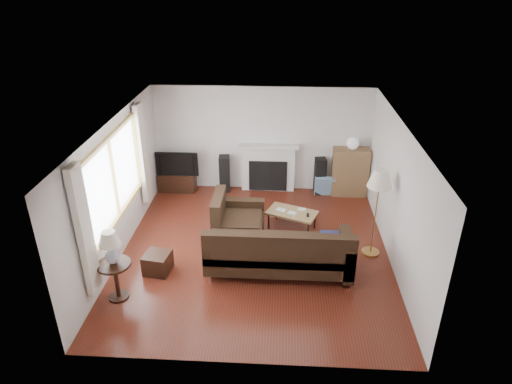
# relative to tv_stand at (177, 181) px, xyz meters

# --- Properties ---
(room) EXTENTS (5.10, 5.60, 2.54)m
(room) POSITION_rel_tv_stand_xyz_m (2.03, -2.50, 1.03)
(room) COLOR #581F13
(room) RESTS_ON ground
(window) EXTENTS (0.12, 2.74, 1.54)m
(window) POSITION_rel_tv_stand_xyz_m (-0.42, -2.70, 1.33)
(window) COLOR olive
(window) RESTS_ON room
(curtain_near) EXTENTS (0.10, 0.35, 2.10)m
(curtain_near) POSITION_rel_tv_stand_xyz_m (-0.37, -4.22, 1.18)
(curtain_near) COLOR silver
(curtain_near) RESTS_ON room
(curtain_far) EXTENTS (0.10, 0.35, 2.10)m
(curtain_far) POSITION_rel_tv_stand_xyz_m (-0.37, -1.18, 1.18)
(curtain_far) COLOR silver
(curtain_far) RESTS_ON room
(fireplace) EXTENTS (1.40, 0.26, 1.15)m
(fireplace) POSITION_rel_tv_stand_xyz_m (2.18, 0.14, 0.35)
(fireplace) COLOR white
(fireplace) RESTS_ON room
(tv_stand) EXTENTS (0.88, 0.40, 0.44)m
(tv_stand) POSITION_rel_tv_stand_xyz_m (0.00, 0.00, 0.00)
(tv_stand) COLOR black
(tv_stand) RESTS_ON ground
(television) EXTENTS (1.00, 0.13, 0.57)m
(television) POSITION_rel_tv_stand_xyz_m (0.06, 0.00, 0.51)
(television) COLOR black
(television) RESTS_ON tv_stand
(speaker_left) EXTENTS (0.27, 0.31, 0.88)m
(speaker_left) POSITION_rel_tv_stand_xyz_m (1.15, 0.05, 0.22)
(speaker_left) COLOR black
(speaker_left) RESTS_ON ground
(speaker_right) EXTENTS (0.27, 0.32, 0.87)m
(speaker_right) POSITION_rel_tv_stand_xyz_m (3.40, 0.05, 0.21)
(speaker_right) COLOR black
(speaker_right) RESTS_ON ground
(bookshelf) EXTENTS (0.83, 0.39, 1.14)m
(bookshelf) POSITION_rel_tv_stand_xyz_m (4.08, 0.02, 0.35)
(bookshelf) COLOR brown
(bookshelf) RESTS_ON ground
(globe_lamp) EXTENTS (0.28, 0.28, 0.28)m
(globe_lamp) POSITION_rel_tv_stand_xyz_m (4.08, 0.02, 1.05)
(globe_lamp) COLOR white
(globe_lamp) RESTS_ON bookshelf
(sectional_sofa) EXTENTS (2.76, 2.02, 0.89)m
(sectional_sofa) POSITION_rel_tv_stand_xyz_m (2.48, -3.06, 0.23)
(sectional_sofa) COLOR black
(sectional_sofa) RESTS_ON ground
(coffee_table) EXTENTS (1.11, 0.86, 0.39)m
(coffee_table) POSITION_rel_tv_stand_xyz_m (2.73, -1.63, -0.03)
(coffee_table) COLOR olive
(coffee_table) RESTS_ON ground
(footstool) EXTENTS (0.50, 0.50, 0.36)m
(footstool) POSITION_rel_tv_stand_xyz_m (0.35, -3.26, -0.04)
(footstool) COLOR black
(footstool) RESTS_ON ground
(floor_lamp) EXTENTS (0.56, 0.56, 1.71)m
(floor_lamp) POSITION_rel_tv_stand_xyz_m (4.22, -2.44, 0.63)
(floor_lamp) COLOR #A57639
(floor_lamp) RESTS_ON ground
(side_table) EXTENTS (0.54, 0.54, 0.67)m
(side_table) POSITION_rel_tv_stand_xyz_m (-0.12, -3.98, 0.11)
(side_table) COLOR black
(side_table) RESTS_ON ground
(table_lamp) EXTENTS (0.36, 0.36, 0.58)m
(table_lamp) POSITION_rel_tv_stand_xyz_m (-0.12, -3.98, 0.74)
(table_lamp) COLOR silver
(table_lamp) RESTS_ON side_table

